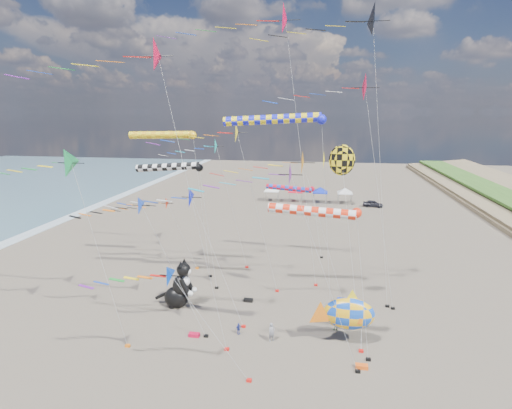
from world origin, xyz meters
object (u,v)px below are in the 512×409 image
Objects in this scene: person_adult at (272,332)px; child_green at (336,325)px; child_blue at (239,329)px; fish_inflatable at (348,314)px; parked_car at (373,204)px; cat_inflatable at (178,283)px.

person_adult is 5.84m from child_green.
child_blue is at bearing 129.21° from person_adult.
child_green is (5.27, 2.50, -0.26)m from person_adult.
child_green is 1.05× the size of child_blue.
child_blue is (-8.95, -0.03, -2.16)m from fish_inflatable.
fish_inflatable reaches higher than person_adult.
child_green is 0.28× the size of parked_car.
cat_inflatable is 1.24× the size of parked_car.
cat_inflatable is 4.66× the size of child_blue.
cat_inflatable is 51.48m from parked_car.
fish_inflatable reaches higher than child_blue.
child_blue is (-8.16, -1.92, -0.03)m from child_green.
cat_inflatable reaches higher than child_green.
cat_inflatable is at bearing 163.83° from parked_car.
person_adult is at bearing -141.30° from child_green.
cat_inflatable reaches higher than person_adult.
cat_inflatable is 4.44× the size of child_green.
fish_inflatable is 5.33× the size of child_blue.
cat_inflatable reaches higher than child_blue.
child_green is at bearing -2.67° from cat_inflatable.
cat_inflatable is at bearing 114.95° from person_adult.
cat_inflatable is 3.00× the size of person_adult.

